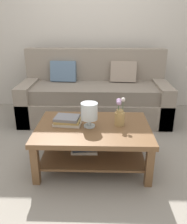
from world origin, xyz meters
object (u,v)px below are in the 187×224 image
at_px(coffee_table, 93,137).
at_px(flower_pitcher, 120,115).
at_px(book_stack_main, 68,120).
at_px(glass_hurricane_vase, 89,112).
at_px(couch, 95,96).

height_order(coffee_table, flower_pitcher, flower_pitcher).
xyz_separation_m(book_stack_main, glass_hurricane_vase, (0.23, -0.06, 0.12)).
bearing_deg(book_stack_main, flower_pitcher, -0.76).
xyz_separation_m(coffee_table, flower_pitcher, (0.28, 0.05, 0.23)).
relative_size(couch, glass_hurricane_vase, 8.70).
bearing_deg(glass_hurricane_vase, couch, 88.93).
bearing_deg(coffee_table, glass_hurricane_vase, -169.70).
distance_m(book_stack_main, flower_pitcher, 0.55).
xyz_separation_m(glass_hurricane_vase, flower_pitcher, (0.31, 0.05, -0.05)).
distance_m(coffee_table, book_stack_main, 0.32).
distance_m(couch, glass_hurricane_vase, 1.34).
relative_size(coffee_table, book_stack_main, 3.89).
xyz_separation_m(couch, glass_hurricane_vase, (-0.02, -1.32, 0.24)).
bearing_deg(book_stack_main, glass_hurricane_vase, -14.17).
bearing_deg(glass_hurricane_vase, book_stack_main, 165.83).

